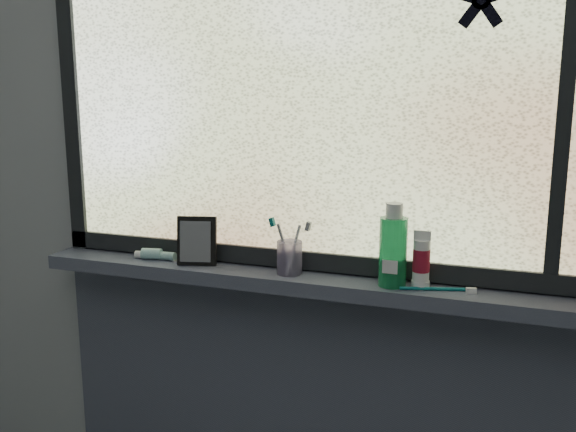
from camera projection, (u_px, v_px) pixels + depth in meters
The scene contains 13 objects.
wall_back at pixel (320, 188), 1.75m from camera, with size 3.00×0.01×2.50m, color #9EA3A8.
windowsill at pixel (311, 283), 1.74m from camera, with size 1.62×0.14×0.04m, color #454A5C.
window_pane at pixel (318, 83), 1.68m from camera, with size 1.50×0.01×1.00m, color silver.
frame_bottom at pixel (316, 260), 1.77m from camera, with size 1.60×0.03×0.05m, color black.
frame_left at pixel (71, 83), 1.93m from camera, with size 0.05×0.03×1.10m, color black.
frame_mullion at pixel (567, 83), 1.47m from camera, with size 0.04×0.03×1.00m, color black.
starfish_sticker at pixel (481, 0), 1.49m from camera, with size 0.15×0.02×0.15m, color black, non-canonical shape.
vanity_mirror at pixel (197, 241), 1.82m from camera, with size 0.11×0.06×0.14m, color black.
toothpaste_tube at pixel (157, 254), 1.88m from camera, with size 0.18×0.04×0.03m, color white, non-canonical shape.
toothbrush_cup at pixel (289, 258), 1.74m from camera, with size 0.07×0.07×0.09m, color #A394C4.
toothbrush_lying at pixel (433, 288), 1.61m from camera, with size 0.20×0.02×0.01m, color #0B6367, non-canonical shape.
mouthwash_bottle at pixel (393, 245), 1.63m from camera, with size 0.07×0.07×0.18m, color #20A75C.
cream_tube at pixel (421, 258), 1.61m from camera, with size 0.04×0.04×0.11m, color silver.
Camera 1 is at (0.50, -0.36, 1.53)m, focal length 40.00 mm.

